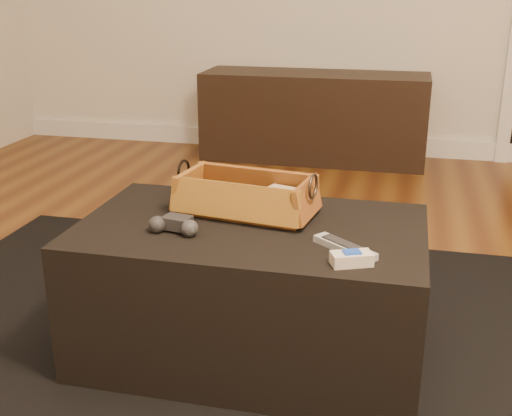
% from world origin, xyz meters
% --- Properties ---
extents(floor, '(5.00, 5.50, 0.01)m').
position_xyz_m(floor, '(0.00, 0.00, -0.01)').
color(floor, brown).
rests_on(floor, ground).
extents(baseboard, '(5.00, 0.04, 0.12)m').
position_xyz_m(baseboard, '(0.00, 2.73, 0.06)').
color(baseboard, white).
rests_on(baseboard, floor).
extents(media_cabinet, '(1.41, 0.45, 0.56)m').
position_xyz_m(media_cabinet, '(-0.34, 2.51, 0.28)').
color(media_cabinet, black).
rests_on(media_cabinet, floor).
extents(area_rug, '(2.60, 2.00, 0.01)m').
position_xyz_m(area_rug, '(-0.18, 0.10, 0.01)').
color(area_rug, black).
rests_on(area_rug, floor).
extents(ottoman, '(1.00, 0.60, 0.42)m').
position_xyz_m(ottoman, '(-0.18, 0.15, 0.22)').
color(ottoman, black).
rests_on(ottoman, area_rug).
extents(tv_remote, '(0.22, 0.06, 0.02)m').
position_xyz_m(tv_remote, '(-0.24, 0.23, 0.46)').
color(tv_remote, black).
rests_on(tv_remote, wicker_basket).
extents(cloth_bundle, '(0.14, 0.11, 0.06)m').
position_xyz_m(cloth_bundle, '(-0.10, 0.26, 0.48)').
color(cloth_bundle, tan).
rests_on(cloth_bundle, wicker_basket).
extents(wicker_basket, '(0.45, 0.28, 0.15)m').
position_xyz_m(wicker_basket, '(-0.22, 0.24, 0.48)').
color(wicker_basket, brown).
rests_on(wicker_basket, ottoman).
extents(game_controller, '(0.15, 0.09, 0.05)m').
position_xyz_m(game_controller, '(-0.37, 0.04, 0.46)').
color(game_controller, black).
rests_on(game_controller, ottoman).
extents(silver_remote, '(0.18, 0.16, 0.02)m').
position_xyz_m(silver_remote, '(0.11, 0.02, 0.44)').
color(silver_remote, '#B3B7BC').
rests_on(silver_remote, ottoman).
extents(cream_gadget, '(0.11, 0.09, 0.04)m').
position_xyz_m(cream_gadget, '(0.13, -0.06, 0.45)').
color(cream_gadget, beige).
rests_on(cream_gadget, ottoman).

